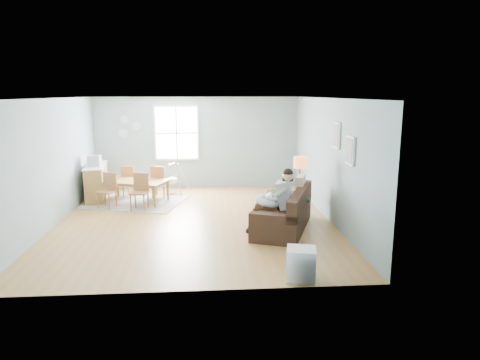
{
  "coord_description": "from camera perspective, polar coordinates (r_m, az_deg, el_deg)",
  "views": [
    {
      "loc": [
        0.32,
        -9.26,
        2.8
      ],
      "look_at": [
        0.98,
        -0.43,
        1.0
      ],
      "focal_mm": 32.0,
      "sensor_mm": 36.0,
      "label": 1
    }
  ],
  "objects": [
    {
      "name": "room",
      "position": [
        9.27,
        -6.35,
        9.08
      ],
      "size": [
        8.4,
        9.4,
        3.9
      ],
      "color": "#A6783B"
    },
    {
      "name": "counter",
      "position": [
        12.17,
        -18.58,
        -0.16
      ],
      "size": [
        0.71,
        1.7,
        0.92
      ],
      "color": "brown",
      "rests_on": "room"
    },
    {
      "name": "window",
      "position": [
        12.81,
        -8.45,
        6.22
      ],
      "size": [
        1.32,
        0.08,
        1.62
      ],
      "color": "white",
      "rests_on": "room"
    },
    {
      "name": "pictures",
      "position": [
        8.68,
        13.53,
        4.89
      ],
      "size": [
        0.05,
        1.34,
        0.74
      ],
      "color": "white",
      "rests_on": "room"
    },
    {
      "name": "chair_ne",
      "position": [
        11.77,
        -10.77,
        0.02
      ],
      "size": [
        0.49,
        0.49,
        0.89
      ],
      "color": "brown",
      "rests_on": "rug"
    },
    {
      "name": "green_throw",
      "position": [
        9.63,
        6.41,
        -2.12
      ],
      "size": [
        1.15,
        1.06,
        0.04
      ],
      "primitive_type": "cube",
      "rotation": [
        0.0,
        0.0,
        -0.25
      ],
      "color": "#145917",
      "rests_on": "sofa"
    },
    {
      "name": "monitor",
      "position": [
        11.76,
        -18.86,
        2.42
      ],
      "size": [
        0.32,
        0.3,
        0.29
      ],
      "color": "#ACACB1",
      "rests_on": "counter"
    },
    {
      "name": "father",
      "position": [
        8.63,
        4.89,
        -2.47
      ],
      "size": [
        0.99,
        0.62,
        1.35
      ],
      "color": "#9B9B9E",
      "rests_on": "sofa"
    },
    {
      "name": "chair_se",
      "position": [
        10.71,
        -13.19,
        -1.21
      ],
      "size": [
        0.46,
        0.46,
        0.89
      ],
      "color": "brown",
      "rests_on": "rug"
    },
    {
      "name": "dining_table",
      "position": [
        11.45,
        -13.84,
        -1.5
      ],
      "size": [
        1.88,
        1.44,
        0.58
      ],
      "primitive_type": "imported",
      "rotation": [
        0.0,
        0.0,
        -0.35
      ],
      "color": "brown",
      "rests_on": "rug"
    },
    {
      "name": "infant",
      "position": [
        8.69,
        3.91,
        -2.22
      ],
      "size": [
        0.19,
        0.37,
        0.14
      ],
      "color": "silver",
      "rests_on": "nursing_pillow"
    },
    {
      "name": "chair_sw",
      "position": [
        11.09,
        -17.18,
        -1.07
      ],
      "size": [
        0.5,
        0.5,
        0.87
      ],
      "color": "brown",
      "rests_on": "rug"
    },
    {
      "name": "rug",
      "position": [
        11.52,
        -13.77,
        -2.88
      ],
      "size": [
        2.8,
        2.4,
        0.01
      ],
      "primitive_type": "cube",
      "rotation": [
        0.0,
        0.0,
        -0.27
      ],
      "color": "gray",
      "rests_on": "room"
    },
    {
      "name": "beige_pillow",
      "position": [
        9.38,
        8.1,
        -1.0
      ],
      "size": [
        0.32,
        0.55,
        0.53
      ],
      "primitive_type": "cube",
      "rotation": [
        0.0,
        0.0,
        -0.35
      ],
      "color": "#BAA58E",
      "rests_on": "sofa"
    },
    {
      "name": "wall_plates",
      "position": [
        12.98,
        -14.7,
        6.83
      ],
      "size": [
        0.67,
        0.02,
        0.66
      ],
      "color": "#A2B4C3",
      "rests_on": "room"
    },
    {
      "name": "nursing_pillow",
      "position": [
        8.67,
        3.86,
        -2.76
      ],
      "size": [
        0.75,
        0.74,
        0.23
      ],
      "primitive_type": "torus",
      "rotation": [
        0.0,
        0.14,
        -0.39
      ],
      "color": "silver",
      "rests_on": "father"
    },
    {
      "name": "sofa",
      "position": [
        9.0,
        6.09,
        -4.67
      ],
      "size": [
        1.6,
        2.31,
        0.86
      ],
      "color": "black",
      "rests_on": "room"
    },
    {
      "name": "storage_cube",
      "position": [
        6.72,
        8.07,
        -10.97
      ],
      "size": [
        0.51,
        0.47,
        0.49
      ],
      "color": "silver",
      "rests_on": "room"
    },
    {
      "name": "baby_swing",
      "position": [
        12.34,
        -9.03,
        0.03
      ],
      "size": [
        1.02,
        1.03,
        0.84
      ],
      "color": "#ACACB1",
      "rests_on": "room"
    },
    {
      "name": "floor_lamp",
      "position": [
        9.55,
        8.0,
        1.63
      ],
      "size": [
        0.29,
        0.29,
        1.43
      ],
      "color": "black",
      "rests_on": "room"
    },
    {
      "name": "toddler",
      "position": [
        9.1,
        5.9,
        -1.7
      ],
      "size": [
        0.6,
        0.4,
        0.88
      ],
      "color": "white",
      "rests_on": "sofa"
    },
    {
      "name": "chair_nw",
      "position": [
        12.12,
        -14.53,
        0.1
      ],
      "size": [
        0.47,
        0.47,
        0.86
      ],
      "color": "brown",
      "rests_on": "rug"
    }
  ]
}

